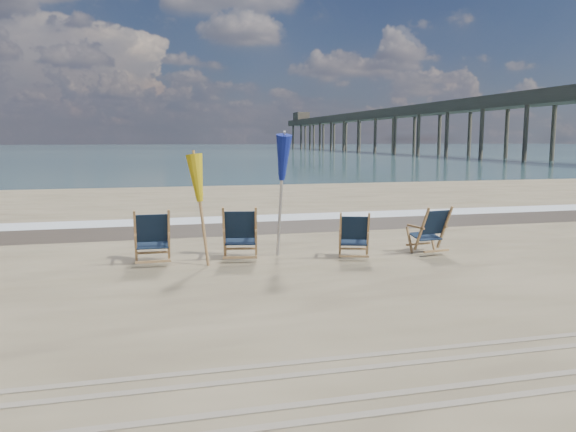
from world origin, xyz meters
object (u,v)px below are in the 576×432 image
umbrella_blue (280,162)px  beach_chair_0 (169,237)px  beach_chair_1 (256,234)px  beach_chair_3 (445,230)px  beach_chair_2 (368,236)px  umbrella_yellow (201,184)px  fishing_pier (411,124)px

umbrella_blue → beach_chair_0: bearing=-176.1°
beach_chair_1 → beach_chair_3: size_ratio=1.08×
beach_chair_2 → umbrella_yellow: (-3.06, 0.36, 1.02)m
umbrella_yellow → beach_chair_2: bearing=-6.7°
beach_chair_0 → umbrella_blue: (2.11, 0.14, 1.31)m
beach_chair_0 → umbrella_yellow: umbrella_yellow is taller
beach_chair_2 → umbrella_blue: (-1.54, 0.64, 1.37)m
beach_chair_2 → umbrella_blue: size_ratio=0.39×
beach_chair_3 → umbrella_yellow: 4.88m
umbrella_blue → fishing_pier: 80.70m
beach_chair_0 → umbrella_blue: bearing=-176.1°
beach_chair_0 → beach_chair_2: size_ratio=1.13×
beach_chair_3 → umbrella_yellow: (-4.77, 0.16, 0.99)m
umbrella_blue → fishing_pier: (37.98, 71.15, 2.81)m
beach_chair_2 → beach_chair_3: beach_chair_3 is taller
beach_chair_2 → beach_chair_3: size_ratio=0.95×
umbrella_yellow → fishing_pier: 81.68m
beach_chair_3 → umbrella_blue: bearing=-16.4°
beach_chair_1 → beach_chair_2: bearing=179.9°
fishing_pier → umbrella_yellow: bearing=-118.9°
beach_chair_3 → fishing_pier: (34.73, 71.59, 4.16)m
umbrella_blue → beach_chair_3: bearing=-7.8°
beach_chair_0 → beach_chair_3: size_ratio=1.07×
beach_chair_1 → fishing_pier: bearing=-107.2°
umbrella_yellow → umbrella_blue: size_ratio=0.84×
beach_chair_2 → beach_chair_3: bearing=-155.2°
beach_chair_1 → umbrella_blue: (0.53, 0.23, 1.31)m
beach_chair_1 → umbrella_blue: bearing=-145.5°
beach_chair_2 → fishing_pier: 80.61m
beach_chair_2 → umbrella_blue: 2.16m
beach_chair_1 → beach_chair_0: bearing=8.1°
beach_chair_0 → umbrella_blue: umbrella_blue is taller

